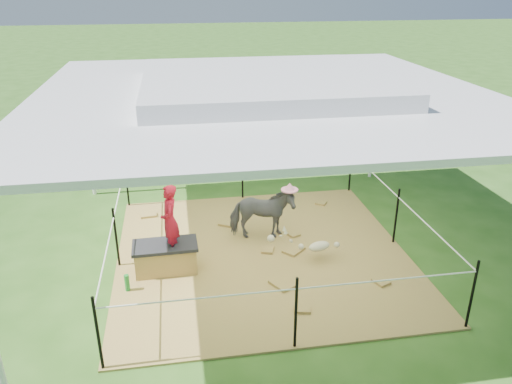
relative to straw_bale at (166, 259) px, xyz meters
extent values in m
plane|color=#2D5919|center=(1.52, 0.27, -0.23)|extent=(90.00, 90.00, 0.00)
cube|color=brown|center=(1.52, 0.27, -0.22)|extent=(4.60, 4.60, 0.03)
cylinder|color=silver|center=(-1.48, 3.27, 1.07)|extent=(0.07, 0.07, 2.60)
cylinder|color=silver|center=(4.52, 3.27, 1.07)|extent=(0.07, 0.07, 2.60)
cube|color=white|center=(1.52, 0.27, 2.41)|extent=(6.30, 6.30, 0.08)
cube|color=white|center=(1.52, 0.27, 2.56)|extent=(3.30, 3.30, 0.22)
cylinder|color=black|center=(-0.73, 2.52, 0.27)|extent=(0.04, 0.04, 1.00)
cylinder|color=black|center=(1.52, 2.52, 0.27)|extent=(0.04, 0.04, 1.00)
cylinder|color=black|center=(3.77, 2.52, 0.27)|extent=(0.04, 0.04, 1.00)
cylinder|color=black|center=(-0.73, 0.27, 0.27)|extent=(0.04, 0.04, 1.00)
cylinder|color=black|center=(3.77, 0.27, 0.27)|extent=(0.04, 0.04, 1.00)
cylinder|color=black|center=(-0.73, -1.98, 0.27)|extent=(0.04, 0.04, 1.00)
cylinder|color=black|center=(1.52, -1.98, 0.27)|extent=(0.04, 0.04, 1.00)
cylinder|color=black|center=(3.77, -1.98, 0.27)|extent=(0.04, 0.04, 1.00)
cylinder|color=white|center=(1.52, 2.52, 0.62)|extent=(4.50, 0.02, 0.02)
cylinder|color=white|center=(1.52, -1.98, 0.62)|extent=(4.50, 0.02, 0.02)
cylinder|color=white|center=(3.77, 0.27, 0.62)|extent=(0.02, 4.50, 0.02)
cylinder|color=white|center=(-0.73, 0.27, 0.62)|extent=(0.02, 4.50, 0.02)
cube|color=olive|center=(0.00, 0.00, 0.00)|extent=(0.91, 0.47, 0.40)
cube|color=black|center=(0.00, 0.00, 0.23)|extent=(0.98, 0.52, 0.05)
imported|color=red|center=(0.10, 0.00, 0.74)|extent=(0.27, 0.40, 1.08)
cylinder|color=#1C7E29|center=(-0.55, -0.45, -0.08)|extent=(0.07, 0.07, 0.25)
imported|color=#48484D|center=(1.61, 0.77, 0.25)|extent=(1.12, 0.59, 0.91)
cylinder|color=pink|center=(1.61, 0.77, 0.77)|extent=(0.28, 0.28, 0.13)
cylinder|color=blue|center=(5.79, 7.00, 0.22)|extent=(0.72, 0.72, 0.89)
cube|color=brown|center=(3.69, 8.55, 0.12)|extent=(1.93, 1.57, 0.71)
cube|color=#58331E|center=(6.44, 10.00, 0.11)|extent=(1.80, 1.42, 0.68)
imported|color=#3286BE|center=(3.41, 8.17, 0.30)|extent=(0.61, 0.54, 1.05)
camera|label=1|loc=(0.27, -6.65, 3.90)|focal=35.00mm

